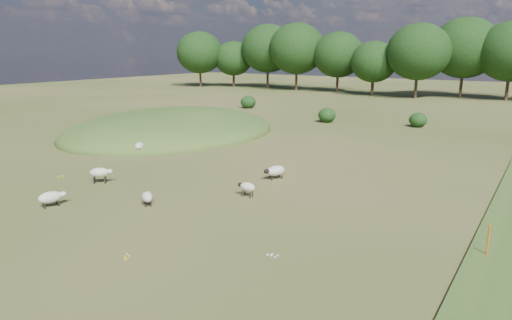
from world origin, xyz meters
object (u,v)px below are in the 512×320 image
at_px(marker_post, 488,241).
at_px(sheep_1, 100,172).
at_px(sheep_5, 247,187).
at_px(sheep_4, 275,171).
at_px(sheep_3, 147,197).
at_px(sheep_0, 51,197).
at_px(sheep_2, 139,146).

bearing_deg(marker_post, sheep_1, -175.57).
xyz_separation_m(sheep_1, sheep_5, (7.85, 2.40, -0.09)).
bearing_deg(sheep_4, sheep_5, 35.42).
bearing_deg(sheep_3, sheep_4, -73.73).
height_order(marker_post, sheep_1, marker_post).
relative_size(sheep_0, sheep_2, 1.07).
distance_m(sheep_2, sheep_4, 10.82).
bearing_deg(sheep_5, sheep_1, 20.29).
xyz_separation_m(sheep_1, sheep_3, (4.70, -1.11, -0.20)).
bearing_deg(sheep_3, sheep_5, -94.41).
height_order(sheep_1, sheep_4, sheep_1).
relative_size(sheep_3, sheep_5, 1.08).
height_order(marker_post, sheep_2, marker_post).
xyz_separation_m(sheep_0, sheep_4, (6.14, 9.49, 0.03)).
height_order(sheep_3, sheep_4, sheep_4).
relative_size(sheep_4, sheep_5, 1.34).
distance_m(sheep_1, sheep_5, 8.21).
distance_m(marker_post, sheep_4, 11.93).
distance_m(marker_post, sheep_0, 17.97).
relative_size(sheep_2, sheep_5, 1.21).
bearing_deg(sheep_3, sheep_0, 74.06).
distance_m(sheep_0, sheep_1, 3.88).
bearing_deg(marker_post, sheep_4, 158.44).
xyz_separation_m(sheep_2, sheep_4, (10.82, -0.12, -0.13)).
bearing_deg(marker_post, sheep_0, -163.50).
bearing_deg(sheep_5, sheep_3, 51.39).
height_order(marker_post, sheep_4, marker_post).
bearing_deg(sheep_1, sheep_0, -110.98).
xyz_separation_m(marker_post, sheep_1, (-18.48, -1.43, -0.00)).
bearing_deg(sheep_1, sheep_3, -53.01).
bearing_deg(sheep_0, marker_post, -56.62).
height_order(sheep_0, sheep_3, sheep_0).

